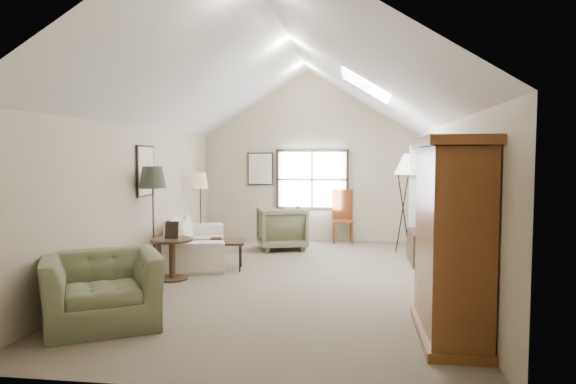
# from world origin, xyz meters

# --- Properties ---
(room_shell) EXTENTS (5.01, 8.01, 4.00)m
(room_shell) POSITION_xyz_m (0.00, 0.00, 3.21)
(room_shell) COLOR #746653
(room_shell) RESTS_ON ground
(window) EXTENTS (1.72, 0.08, 1.42)m
(window) POSITION_xyz_m (0.10, 3.96, 1.45)
(window) COLOR black
(window) RESTS_ON room_shell
(skylight) EXTENTS (0.80, 1.20, 0.52)m
(skylight) POSITION_xyz_m (1.30, 0.90, 3.22)
(skylight) COLOR white
(skylight) RESTS_ON room_shell
(wall_art) EXTENTS (1.97, 3.71, 0.88)m
(wall_art) POSITION_xyz_m (-1.88, 1.94, 1.73)
(wall_art) COLOR black
(wall_art) RESTS_ON room_shell
(armoire) EXTENTS (0.60, 1.50, 2.20)m
(armoire) POSITION_xyz_m (2.18, -2.40, 1.10)
(armoire) COLOR brown
(armoire) RESTS_ON ground
(tv_alcove) EXTENTS (0.32, 1.30, 2.10)m
(tv_alcove) POSITION_xyz_m (2.34, 1.60, 1.15)
(tv_alcove) COLOR white
(tv_alcove) RESTS_ON ground
(media_console) EXTENTS (0.34, 1.18, 0.60)m
(media_console) POSITION_xyz_m (2.32, 1.60, 0.30)
(media_console) COLOR #382316
(media_console) RESTS_ON ground
(tv_panel) EXTENTS (0.05, 0.90, 0.55)m
(tv_panel) POSITION_xyz_m (2.32, 1.60, 0.92)
(tv_panel) COLOR black
(tv_panel) RESTS_ON media_console
(sofa) EXTENTS (1.72, 2.86, 0.78)m
(sofa) POSITION_xyz_m (-1.91, 1.35, 0.39)
(sofa) COLOR silver
(sofa) RESTS_ON ground
(armchair_near) EXTENTS (1.70, 1.65, 0.85)m
(armchair_near) POSITION_xyz_m (-1.83, -2.52, 0.42)
(armchair_near) COLOR #6A6C4C
(armchair_near) RESTS_ON ground
(armchair_far) EXTENTS (1.24, 1.26, 0.92)m
(armchair_far) POSITION_xyz_m (-0.44, 2.69, 0.46)
(armchair_far) COLOR brown
(armchair_far) RESTS_ON ground
(coffee_table) EXTENTS (1.07, 0.71, 0.51)m
(coffee_table) POSITION_xyz_m (-1.30, 0.55, 0.25)
(coffee_table) COLOR #3E2119
(coffee_table) RESTS_ON ground
(bowl) EXTENTS (0.28, 0.28, 0.06)m
(bowl) POSITION_xyz_m (-1.30, 0.55, 0.54)
(bowl) COLOR #351F15
(bowl) RESTS_ON coffee_table
(side_table) EXTENTS (0.83, 0.83, 0.67)m
(side_table) POSITION_xyz_m (-1.81, -0.25, 0.34)
(side_table) COLOR #392717
(side_table) RESTS_ON ground
(side_chair) EXTENTS (0.51, 0.51, 1.23)m
(side_chair) POSITION_xyz_m (0.84, 3.70, 0.61)
(side_chair) COLOR brown
(side_chair) RESTS_ON ground
(tripod_lamp) EXTENTS (0.80, 0.80, 2.09)m
(tripod_lamp) POSITION_xyz_m (2.20, 2.45, 1.05)
(tripod_lamp) COLOR white
(tripod_lamp) RESTS_ON ground
(dark_lamp) EXTENTS (0.55, 0.55, 1.87)m
(dark_lamp) POSITION_xyz_m (-2.20, -0.05, 0.94)
(dark_lamp) COLOR black
(dark_lamp) RESTS_ON ground
(tan_lamp) EXTENTS (0.41, 0.41, 1.68)m
(tan_lamp) POSITION_xyz_m (-2.20, 2.55, 0.84)
(tan_lamp) COLOR tan
(tan_lamp) RESTS_ON ground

